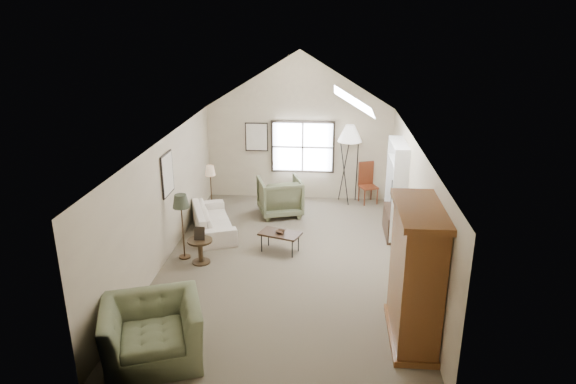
# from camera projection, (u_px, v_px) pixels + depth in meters

# --- Properties ---
(room_shell) EXTENTS (5.01, 8.01, 4.00)m
(room_shell) POSITION_uv_depth(u_px,v_px,m) (286.00, 107.00, 9.52)
(room_shell) COLOR brown
(room_shell) RESTS_ON ground
(window) EXTENTS (1.72, 0.08, 1.42)m
(window) POSITION_uv_depth(u_px,v_px,m) (303.00, 147.00, 13.82)
(window) COLOR black
(window) RESTS_ON room_shell
(skylight) EXTENTS (0.80, 1.20, 0.52)m
(skylight) POSITION_uv_depth(u_px,v_px,m) (355.00, 100.00, 10.26)
(skylight) COLOR white
(skylight) RESTS_ON room_shell
(wall_art) EXTENTS (1.97, 3.71, 0.88)m
(wall_art) POSITION_uv_depth(u_px,v_px,m) (213.00, 155.00, 11.98)
(wall_art) COLOR black
(wall_art) RESTS_ON room_shell
(armoire) EXTENTS (0.60, 1.50, 2.20)m
(armoire) POSITION_uv_depth(u_px,v_px,m) (416.00, 275.00, 7.79)
(armoire) COLOR brown
(armoire) RESTS_ON ground
(tv_alcove) EXTENTS (0.32, 1.30, 2.10)m
(tv_alcove) POSITION_uv_depth(u_px,v_px,m) (396.00, 188.00, 11.52)
(tv_alcove) COLOR white
(tv_alcove) RESTS_ON ground
(media_console) EXTENTS (0.34, 1.18, 0.60)m
(media_console) POSITION_uv_depth(u_px,v_px,m) (393.00, 223.00, 11.81)
(media_console) COLOR #382316
(media_console) RESTS_ON ground
(tv_panel) EXTENTS (0.05, 0.90, 0.55)m
(tv_panel) POSITION_uv_depth(u_px,v_px,m) (394.00, 197.00, 11.60)
(tv_panel) COLOR black
(tv_panel) RESTS_ON media_console
(sofa) EXTENTS (1.47, 2.20, 0.60)m
(sofa) POSITION_uv_depth(u_px,v_px,m) (213.00, 220.00, 11.99)
(sofa) COLOR beige
(sofa) RESTS_ON ground
(armchair_near) EXTENTS (1.74, 1.63, 0.91)m
(armchair_near) POSITION_uv_depth(u_px,v_px,m) (153.00, 332.00, 7.49)
(armchair_near) COLOR #5D6848
(armchair_near) RESTS_ON ground
(armchair_far) EXTENTS (1.29, 1.31, 0.96)m
(armchair_far) POSITION_uv_depth(u_px,v_px,m) (280.00, 196.00, 12.97)
(armchair_far) COLOR #66694A
(armchair_far) RESTS_ON ground
(coffee_table) EXTENTS (0.96, 0.73, 0.44)m
(coffee_table) POSITION_uv_depth(u_px,v_px,m) (280.00, 242.00, 10.99)
(coffee_table) COLOR #352515
(coffee_table) RESTS_ON ground
(bowl) EXTENTS (0.26, 0.26, 0.05)m
(bowl) POSITION_uv_depth(u_px,v_px,m) (280.00, 232.00, 10.91)
(bowl) COLOR #342315
(bowl) RESTS_ON coffee_table
(side_table) EXTENTS (0.66, 0.66, 0.51)m
(side_table) POSITION_uv_depth(u_px,v_px,m) (201.00, 251.00, 10.49)
(side_table) COLOR #322314
(side_table) RESTS_ON ground
(side_chair) EXTENTS (0.56, 0.56, 1.11)m
(side_chair) POSITION_uv_depth(u_px,v_px,m) (369.00, 183.00, 13.73)
(side_chair) COLOR maroon
(side_chair) RESTS_ON ground
(tripod_lamp) EXTENTS (0.64, 0.64, 2.16)m
(tripod_lamp) POSITION_uv_depth(u_px,v_px,m) (349.00, 164.00, 13.60)
(tripod_lamp) COLOR white
(tripod_lamp) RESTS_ON ground
(dark_lamp) EXTENTS (0.44, 0.44, 1.43)m
(dark_lamp) POSITION_uv_depth(u_px,v_px,m) (183.00, 226.00, 10.56)
(dark_lamp) COLOR #292E20
(dark_lamp) RESTS_ON ground
(tan_lamp) EXTENTS (0.33, 0.33, 1.29)m
(tan_lamp) POSITION_uv_depth(u_px,v_px,m) (211.00, 189.00, 13.03)
(tan_lamp) COLOR tan
(tan_lamp) RESTS_ON ground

